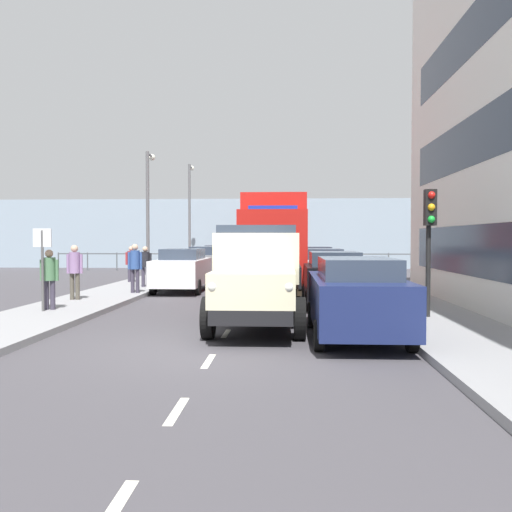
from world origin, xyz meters
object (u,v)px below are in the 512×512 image
Objects in this scene: truck_vintage_cream at (257,279)px; street_sign at (42,255)px; lorry_cargo_red at (275,240)px; pedestrian_strolling at (145,263)px; pedestrian_by_lamp at (49,274)px; lamp_post_promenade at (149,203)px; car_maroon_kerbside_3 at (315,263)px; car_grey_oppositeside_1 at (206,262)px; traffic_light_near at (430,225)px; pedestrian_couple_a at (131,261)px; car_black_kerbside_1 at (334,278)px; pedestrian_in_dark_coat at (135,264)px; car_navy_kerbside_near at (356,296)px; car_red_oppositeside_2 at (219,258)px; car_silver_kerbside_2 at (323,269)px; lamp_post_far at (190,207)px; pedestrian_couple_b at (75,267)px; car_white_oppositeside_0 at (182,269)px.

street_sign is at bearing -16.63° from truck_vintage_cream.
pedestrian_strolling is (5.29, 0.27, -0.95)m from lorry_cargo_red.
pedestrian_by_lamp is 11.48m from lamp_post_promenade.
car_grey_oppositeside_1 is (5.65, -0.07, 0.00)m from car_maroon_kerbside_3.
car_grey_oppositeside_1 is at bearing -61.66° from traffic_light_near.
traffic_light_near is at bearing 134.67° from pedestrian_couple_a.
street_sign is at bearing 83.67° from pedestrian_strolling.
lamp_post_promenade reaches higher than car_black_kerbside_1.
lamp_post_promenade is (1.08, -6.31, 2.62)m from pedestrian_in_dark_coat.
traffic_light_near is at bearing 122.30° from car_black_kerbside_1.
car_maroon_kerbside_3 is (-1.96, -5.75, -1.18)m from lorry_cargo_red.
car_black_kerbside_1 is 2.32× the size of pedestrian_strolling.
truck_vintage_cream reaches higher than car_grey_oppositeside_1.
lamp_post_promenade reaches higher than car_navy_kerbside_near.
pedestrian_couple_a reaches higher than car_maroon_kerbside_3.
lamp_post_promenade is at bearing -80.30° from pedestrian_in_dark_coat.
traffic_light_near is (-7.74, 20.09, 1.58)m from car_red_oppositeside_2.
car_red_oppositeside_2 is at bearing -90.00° from car_grey_oppositeside_1.
traffic_light_near is at bearing -133.19° from car_navy_kerbside_near.
pedestrian_couple_a reaches higher than car_red_oppositeside_2.
car_silver_kerbside_2 is at bearing 90.00° from car_maroon_kerbside_3.
lamp_post_far reaches higher than lamp_post_promenade.
traffic_light_near is at bearing 115.43° from lorry_cargo_red.
pedestrian_by_lamp is 0.64m from street_sign.
car_black_kerbside_1 is 0.63× the size of lamp_post_promenade.
lorry_cargo_red is 12.19m from car_red_oppositeside_2.
pedestrian_couple_b is 0.26× the size of lamp_post_far.
pedestrian_couple_a is 3.06m from lamp_post_promenade.
car_navy_kerbside_near is at bearing 90.00° from car_silver_kerbside_2.
pedestrian_by_lamp is 7.37m from pedestrian_strolling.
lorry_cargo_red is 10.02m from street_sign.
pedestrian_by_lamp is (2.41, 13.41, 0.23)m from car_grey_oppositeside_1.
traffic_light_near is (-7.74, 14.35, 1.58)m from car_grey_oppositeside_1.
pedestrian_strolling reaches higher than car_white_oppositeside_0.
truck_vintage_cream is 0.83× the size of lamp_post_far.
car_white_oppositeside_0 is 0.70× the size of lamp_post_promenade.
truck_vintage_cream reaches higher than pedestrian_in_dark_coat.
street_sign is (6.14, 7.92, -0.39)m from lorry_cargo_red.
car_red_oppositeside_2 is 11.94m from pedestrian_strolling.
car_grey_oppositeside_1 is at bearing 90.00° from car_red_oppositeside_2.
car_black_kerbside_1 and car_silver_kerbside_2 have the same top height.
street_sign is at bearing 92.55° from pedestrian_couple_a.
pedestrian_by_lamp is at bearing 16.42° from car_black_kerbside_1.
car_navy_kerbside_near is 0.67× the size of lamp_post_far.
traffic_light_near is 15.85m from lamp_post_promenade.
car_navy_kerbside_near is 11.56m from car_white_oppositeside_0.
truck_vintage_cream is 3.38× the size of pedestrian_by_lamp.
car_navy_kerbside_near is 1.42× the size of traffic_light_near.
car_navy_kerbside_near is 2.58× the size of pedestrian_couple_b.
pedestrian_in_dark_coat is (6.99, -8.01, 0.31)m from car_navy_kerbside_near.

